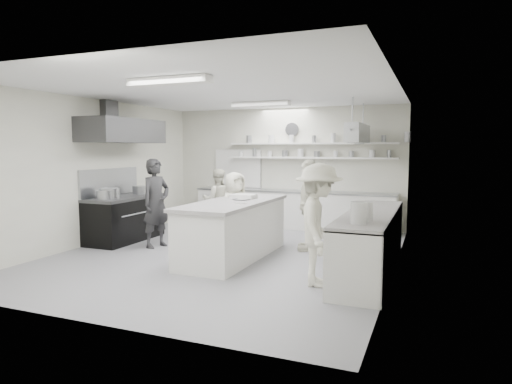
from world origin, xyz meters
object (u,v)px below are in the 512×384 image
at_px(back_counter, 292,210).
at_px(stove, 125,220).
at_px(prep_island, 233,231).
at_px(cook_stove, 156,203).
at_px(right_counter, 370,244).
at_px(cook_back, 218,200).

bearing_deg(back_counter, stove, -136.01).
distance_m(prep_island, cook_stove, 1.86).
relative_size(right_counter, cook_back, 2.21).
distance_m(prep_island, cook_back, 2.71).
bearing_deg(right_counter, cook_back, 148.84).
height_order(stove, prep_island, prep_island).
relative_size(back_counter, cook_stove, 2.81).
height_order(stove, cook_back, cook_back).
xyz_separation_m(back_counter, right_counter, (2.35, -3.40, 0.01)).
bearing_deg(back_counter, prep_island, -91.53).
height_order(back_counter, cook_back, cook_back).
xyz_separation_m(prep_island, cook_back, (-1.46, 2.27, 0.25)).
relative_size(back_counter, cook_back, 3.35).
height_order(stove, cook_stove, cook_stove).
relative_size(back_counter, right_counter, 1.52).
relative_size(right_counter, prep_island, 1.23).
relative_size(back_counter, prep_island, 1.87).
bearing_deg(right_counter, back_counter, 124.65).
distance_m(right_counter, cook_back, 4.57).
distance_m(back_counter, right_counter, 4.13).
xyz_separation_m(stove, cook_back, (1.35, 1.76, 0.30)).
height_order(cook_stove, cook_back, cook_stove).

